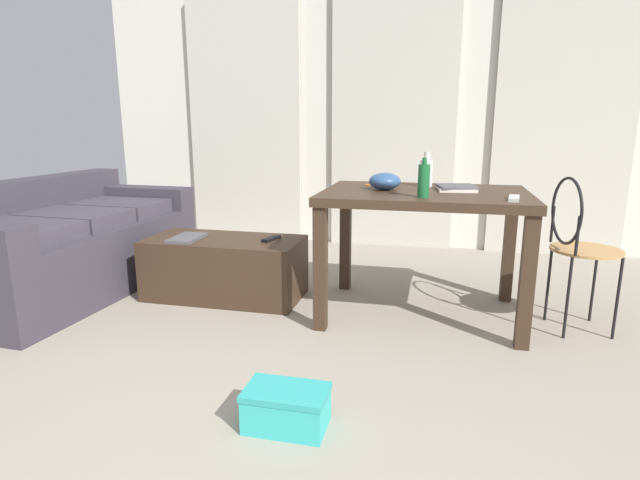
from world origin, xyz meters
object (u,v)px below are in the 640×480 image
at_px(bowl, 385,181).
at_px(bottle_near, 426,172).
at_px(bottle_far, 424,180).
at_px(tv_remote_on_table, 514,198).
at_px(couch, 66,245).
at_px(book_stack, 456,188).
at_px(wire_chair, 576,236).
at_px(craft_table, 424,209).
at_px(shoebox, 286,408).
at_px(coffee_table, 225,268).
at_px(magazine, 187,238).
at_px(scissors, 370,185).
at_px(tv_remote_primary, 271,239).

bearing_deg(bowl, bottle_near, 43.79).
bearing_deg(bottle_far, tv_remote_on_table, 1.82).
relative_size(couch, book_stack, 6.30).
bearing_deg(wire_chair, craft_table, 176.46).
height_order(bowl, shoebox, bowl).
bearing_deg(coffee_table, shoebox, -58.09).
xyz_separation_m(coffee_table, bottle_near, (1.26, 0.21, 0.64)).
xyz_separation_m(magazine, shoebox, (1.06, -1.26, -0.32)).
height_order(wire_chair, shoebox, wire_chair).
relative_size(bottle_near, tv_remote_on_table, 1.19).
distance_m(scissors, tv_remote_primary, 0.72).
xyz_separation_m(couch, bottle_near, (2.38, 0.31, 0.52)).
bearing_deg(scissors, coffee_table, -167.59).
height_order(craft_table, wire_chair, wire_chair).
height_order(book_stack, tv_remote_primary, book_stack).
distance_m(tv_remote_on_table, scissors, 0.93).
bearing_deg(craft_table, tv_remote_on_table, -29.23).
bearing_deg(wire_chair, scissors, 166.75).
bearing_deg(tv_remote_primary, bottle_far, -3.62).
xyz_separation_m(coffee_table, tv_remote_on_table, (1.72, -0.27, 0.56)).
bearing_deg(couch, tv_remote_on_table, -3.35).
distance_m(bottle_near, bowl, 0.32).
bearing_deg(couch, bowl, 2.45).
relative_size(bowl, tv_remote_on_table, 1.06).
height_order(wire_chair, scissors, wire_chair).
bearing_deg(scissors, book_stack, -14.36).
xyz_separation_m(coffee_table, wire_chair, (2.08, -0.07, 0.34)).
xyz_separation_m(couch, magazine, (0.89, 0.03, 0.09)).
xyz_separation_m(bottle_near, bowl, (-0.23, -0.22, -0.04)).
relative_size(coffee_table, tv_remote_on_table, 5.73).
distance_m(couch, book_stack, 2.61).
xyz_separation_m(wire_chair, bowl, (-1.04, 0.06, 0.26)).
distance_m(bottle_near, shoebox, 1.77).
bearing_deg(magazine, tv_remote_primary, 9.62).
xyz_separation_m(bottle_near, bottle_far, (0.00, -0.49, 0.00)).
xyz_separation_m(craft_table, bowl, (-0.23, 0.01, 0.16)).
height_order(couch, scissors, same).
relative_size(craft_table, shoebox, 3.71).
bearing_deg(shoebox, magazine, 129.93).
xyz_separation_m(book_stack, magazine, (-1.67, -0.14, -0.36)).
distance_m(bottle_near, book_stack, 0.24).
xyz_separation_m(wire_chair, bottle_near, (-0.82, 0.28, 0.30)).
height_order(couch, coffee_table, couch).
bearing_deg(bottle_far, coffee_table, 167.27).
relative_size(bottle_near, book_stack, 0.72).
xyz_separation_m(bowl, magazine, (-1.26, -0.06, -0.39)).
height_order(bottle_near, book_stack, bottle_near).
bearing_deg(bowl, wire_chair, -3.06).
xyz_separation_m(bottle_far, shoebox, (-0.43, -1.05, -0.76)).
height_order(coffee_table, bottle_near, bottle_near).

